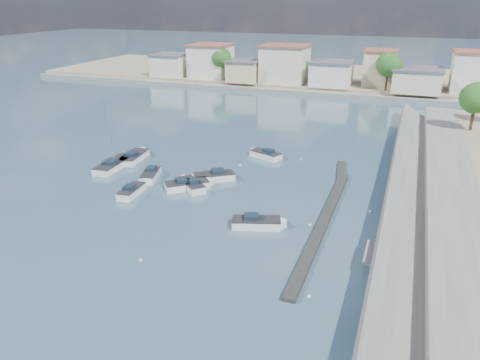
{
  "coord_description": "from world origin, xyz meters",
  "views": [
    {
      "loc": [
        13.26,
        -29.78,
        20.01
      ],
      "look_at": [
        -3.05,
        14.55,
        1.4
      ],
      "focal_mm": 35.0,
      "sensor_mm": 36.0,
      "label": 1
    }
  ],
  "objects_px": {
    "motorboat_c": "(191,185)",
    "sailboat": "(115,164)",
    "motorboat_h": "(259,223)",
    "motorboat_g": "(150,176)",
    "motorboat_b": "(189,185)",
    "motorboat_a": "(132,191)",
    "motorboat_f": "(264,155)",
    "motorboat_d": "(212,177)",
    "motorboat_e": "(135,157)"
  },
  "relations": [
    {
      "from": "motorboat_c",
      "to": "motorboat_h",
      "type": "relative_size",
      "value": 0.86
    },
    {
      "from": "motorboat_a",
      "to": "motorboat_c",
      "type": "xyz_separation_m",
      "value": [
        5.14,
        3.8,
        0.0
      ]
    },
    {
      "from": "motorboat_d",
      "to": "motorboat_e",
      "type": "height_order",
      "value": "same"
    },
    {
      "from": "motorboat_h",
      "to": "motorboat_d",
      "type": "bearing_deg",
      "value": 133.26
    },
    {
      "from": "motorboat_c",
      "to": "sailboat",
      "type": "height_order",
      "value": "sailboat"
    },
    {
      "from": "motorboat_f",
      "to": "motorboat_d",
      "type": "bearing_deg",
      "value": -108.21
    },
    {
      "from": "motorboat_a",
      "to": "motorboat_b",
      "type": "bearing_deg",
      "value": 36.34
    },
    {
      "from": "motorboat_h",
      "to": "motorboat_g",
      "type": "bearing_deg",
      "value": 155.28
    },
    {
      "from": "motorboat_a",
      "to": "motorboat_d",
      "type": "relative_size",
      "value": 0.9
    },
    {
      "from": "motorboat_e",
      "to": "sailboat",
      "type": "relative_size",
      "value": 0.69
    },
    {
      "from": "motorboat_a",
      "to": "motorboat_f",
      "type": "height_order",
      "value": "same"
    },
    {
      "from": "motorboat_f",
      "to": "sailboat",
      "type": "height_order",
      "value": "sailboat"
    },
    {
      "from": "motorboat_g",
      "to": "motorboat_e",
      "type": "bearing_deg",
      "value": 135.19
    },
    {
      "from": "motorboat_c",
      "to": "sailboat",
      "type": "bearing_deg",
      "value": 166.09
    },
    {
      "from": "motorboat_e",
      "to": "motorboat_f",
      "type": "bearing_deg",
      "value": 23.14
    },
    {
      "from": "motorboat_e",
      "to": "motorboat_h",
      "type": "relative_size",
      "value": 1.21
    },
    {
      "from": "motorboat_d",
      "to": "sailboat",
      "type": "relative_size",
      "value": 0.56
    },
    {
      "from": "motorboat_a",
      "to": "motorboat_g",
      "type": "height_order",
      "value": "same"
    },
    {
      "from": "motorboat_a",
      "to": "motorboat_e",
      "type": "bearing_deg",
      "value": 120.87
    },
    {
      "from": "motorboat_h",
      "to": "motorboat_b",
      "type": "bearing_deg",
      "value": 148.32
    },
    {
      "from": "motorboat_b",
      "to": "motorboat_d",
      "type": "bearing_deg",
      "value": 66.36
    },
    {
      "from": "motorboat_c",
      "to": "motorboat_d",
      "type": "xyz_separation_m",
      "value": [
        1.24,
        3.0,
        -0.0
      ]
    },
    {
      "from": "motorboat_b",
      "to": "motorboat_f",
      "type": "xyz_separation_m",
      "value": [
        4.66,
        13.15,
        0.0
      ]
    },
    {
      "from": "motorboat_a",
      "to": "motorboat_g",
      "type": "xyz_separation_m",
      "value": [
        -0.53,
        4.64,
        0.0
      ]
    },
    {
      "from": "motorboat_d",
      "to": "motorboat_h",
      "type": "bearing_deg",
      "value": -46.74
    },
    {
      "from": "motorboat_f",
      "to": "sailboat",
      "type": "xyz_separation_m",
      "value": [
        -16.45,
        -10.09,
        0.03
      ]
    },
    {
      "from": "motorboat_d",
      "to": "motorboat_h",
      "type": "height_order",
      "value": "same"
    },
    {
      "from": "motorboat_c",
      "to": "sailboat",
      "type": "xyz_separation_m",
      "value": [
        -11.91,
        2.95,
        0.03
      ]
    },
    {
      "from": "motorboat_b",
      "to": "sailboat",
      "type": "relative_size",
      "value": 0.55
    },
    {
      "from": "motorboat_g",
      "to": "sailboat",
      "type": "xyz_separation_m",
      "value": [
        -6.24,
        2.11,
        0.03
      ]
    },
    {
      "from": "motorboat_d",
      "to": "motorboat_e",
      "type": "relative_size",
      "value": 0.82
    },
    {
      "from": "motorboat_c",
      "to": "sailboat",
      "type": "distance_m",
      "value": 12.27
    },
    {
      "from": "motorboat_f",
      "to": "motorboat_g",
      "type": "xyz_separation_m",
      "value": [
        -10.21,
        -12.2,
        0.0
      ]
    },
    {
      "from": "motorboat_b",
      "to": "motorboat_g",
      "type": "xyz_separation_m",
      "value": [
        -5.55,
        0.95,
        0.0
      ]
    },
    {
      "from": "motorboat_a",
      "to": "motorboat_f",
      "type": "xyz_separation_m",
      "value": [
        9.68,
        16.84,
        -0.0
      ]
    },
    {
      "from": "motorboat_b",
      "to": "motorboat_f",
      "type": "distance_m",
      "value": 13.95
    },
    {
      "from": "motorboat_d",
      "to": "sailboat",
      "type": "height_order",
      "value": "sailboat"
    },
    {
      "from": "motorboat_f",
      "to": "motorboat_a",
      "type": "bearing_deg",
      "value": -119.9
    },
    {
      "from": "motorboat_c",
      "to": "motorboat_d",
      "type": "height_order",
      "value": "same"
    },
    {
      "from": "motorboat_c",
      "to": "motorboat_d",
      "type": "distance_m",
      "value": 3.25
    },
    {
      "from": "sailboat",
      "to": "motorboat_b",
      "type": "bearing_deg",
      "value": -14.57
    },
    {
      "from": "motorboat_e",
      "to": "motorboat_b",
      "type": "bearing_deg",
      "value": -30.15
    },
    {
      "from": "motorboat_a",
      "to": "motorboat_c",
      "type": "bearing_deg",
      "value": 36.51
    },
    {
      "from": "motorboat_e",
      "to": "motorboat_g",
      "type": "xyz_separation_m",
      "value": [
        5.52,
        -5.48,
        0.0
      ]
    },
    {
      "from": "sailboat",
      "to": "motorboat_e",
      "type": "bearing_deg",
      "value": 77.94
    },
    {
      "from": "motorboat_a",
      "to": "motorboat_d",
      "type": "bearing_deg",
      "value": 46.84
    },
    {
      "from": "motorboat_b",
      "to": "motorboat_a",
      "type": "bearing_deg",
      "value": -143.66
    },
    {
      "from": "motorboat_a",
      "to": "motorboat_b",
      "type": "xyz_separation_m",
      "value": [
        5.02,
        3.69,
        -0.0
      ]
    },
    {
      "from": "motorboat_e",
      "to": "motorboat_g",
      "type": "relative_size",
      "value": 1.28
    },
    {
      "from": "sailboat",
      "to": "motorboat_g",
      "type": "bearing_deg",
      "value": -18.73
    }
  ]
}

